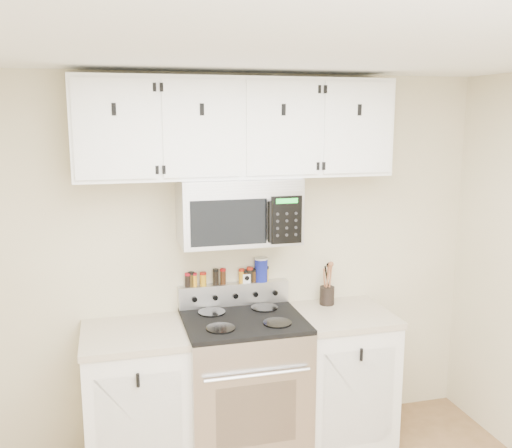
{
  "coord_description": "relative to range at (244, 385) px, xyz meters",
  "views": [
    {
      "loc": [
        -0.81,
        -1.95,
        2.22
      ],
      "look_at": [
        0.09,
        1.45,
        1.56
      ],
      "focal_mm": 40.0,
      "sensor_mm": 36.0,
      "label": 1
    }
  ],
  "objects": [
    {
      "name": "spice_jar_9",
      "position": [
        0.14,
        0.28,
        0.66
      ],
      "size": [
        0.04,
        0.04,
        0.09
      ],
      "color": "#3A230E",
      "rests_on": "range"
    },
    {
      "name": "range",
      "position": [
        0.0,
        0.0,
        0.0
      ],
      "size": [
        0.76,
        0.65,
        1.1
      ],
      "color": "#B7B7BA",
      "rests_on": "floor"
    },
    {
      "name": "spice_jar_8",
      "position": [
        0.11,
        0.28,
        0.67
      ],
      "size": [
        0.05,
        0.05,
        0.1
      ],
      "color": "black",
      "rests_on": "range"
    },
    {
      "name": "spice_jar_6",
      "position": [
        0.05,
        0.28,
        0.66
      ],
      "size": [
        0.04,
        0.04,
        0.1
      ],
      "color": "orange",
      "rests_on": "range"
    },
    {
      "name": "spice_jar_2",
      "position": [
        -0.27,
        0.28,
        0.66
      ],
      "size": [
        0.04,
        0.04,
        0.09
      ],
      "color": "orange",
      "rests_on": "range"
    },
    {
      "name": "microwave",
      "position": [
        0.0,
        0.13,
        1.14
      ],
      "size": [
        0.76,
        0.44,
        0.42
      ],
      "color": "#9E9EA3",
      "rests_on": "back_wall"
    },
    {
      "name": "upper_cabinets",
      "position": [
        -0.0,
        0.15,
        1.66
      ],
      "size": [
        2.0,
        0.35,
        0.62
      ],
      "color": "white",
      "rests_on": "back_wall"
    },
    {
      "name": "kitchen_timer",
      "position": [
        0.09,
        0.28,
        0.64
      ],
      "size": [
        0.06,
        0.05,
        0.06
      ],
      "primitive_type": "cube",
      "rotation": [
        0.0,
        0.0,
        -0.06
      ],
      "color": "white",
      "rests_on": "range"
    },
    {
      "name": "spice_jar_4",
      "position": [
        -0.12,
        0.28,
        0.67
      ],
      "size": [
        0.04,
        0.04,
        0.11
      ],
      "color": "black",
      "rests_on": "range"
    },
    {
      "name": "spice_jar_0",
      "position": [
        -0.31,
        0.28,
        0.66
      ],
      "size": [
        0.04,
        0.04,
        0.09
      ],
      "color": "black",
      "rests_on": "range"
    },
    {
      "name": "base_cabinet_left",
      "position": [
        -0.69,
        0.02,
        -0.03
      ],
      "size": [
        0.64,
        0.62,
        0.92
      ],
      "color": "white",
      "rests_on": "floor"
    },
    {
      "name": "ceiling",
      "position": [
        0.0,
        -1.43,
        2.01
      ],
      "size": [
        3.5,
        3.5,
        0.01
      ],
      "primitive_type": "cube",
      "color": "white",
      "rests_on": "back_wall"
    },
    {
      "name": "salt_canister",
      "position": [
        0.19,
        0.28,
        0.7
      ],
      "size": [
        0.09,
        0.09,
        0.17
      ],
      "color": "#151F96",
      "rests_on": "range"
    },
    {
      "name": "spice_jar_10",
      "position": [
        0.23,
        0.28,
        0.67
      ],
      "size": [
        0.04,
        0.04,
        0.1
      ],
      "color": "gold",
      "rests_on": "range"
    },
    {
      "name": "spice_jar_1",
      "position": [
        -0.29,
        0.28,
        0.66
      ],
      "size": [
        0.04,
        0.04,
        0.1
      ],
      "color": "#3D2C0E",
      "rests_on": "range"
    },
    {
      "name": "spice_jar_5",
      "position": [
        -0.07,
        0.28,
        0.67
      ],
      "size": [
        0.04,
        0.04,
        0.11
      ],
      "color": "#3A1E0E",
      "rests_on": "range"
    },
    {
      "name": "spice_jar_7",
      "position": [
        0.08,
        0.28,
        0.66
      ],
      "size": [
        0.04,
        0.04,
        0.09
      ],
      "color": "#391C0D",
      "rests_on": "range"
    },
    {
      "name": "base_cabinet_right",
      "position": [
        0.69,
        0.02,
        -0.03
      ],
      "size": [
        0.64,
        0.62,
        0.92
      ],
      "color": "white",
      "rests_on": "floor"
    },
    {
      "name": "utensil_crock",
      "position": [
        0.65,
        0.2,
        0.51
      ],
      "size": [
        0.1,
        0.1,
        0.3
      ],
      "color": "black",
      "rests_on": "base_cabinet_right"
    },
    {
      "name": "spice_jar_3",
      "position": [
        -0.21,
        0.28,
        0.66
      ],
      "size": [
        0.04,
        0.04,
        0.09
      ],
      "color": "gold",
      "rests_on": "range"
    },
    {
      "name": "back_wall",
      "position": [
        0.0,
        0.32,
        0.76
      ],
      "size": [
        3.5,
        0.01,
        2.5
      ],
      "primitive_type": "cube",
      "color": "#BDB38D",
      "rests_on": "floor"
    }
  ]
}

